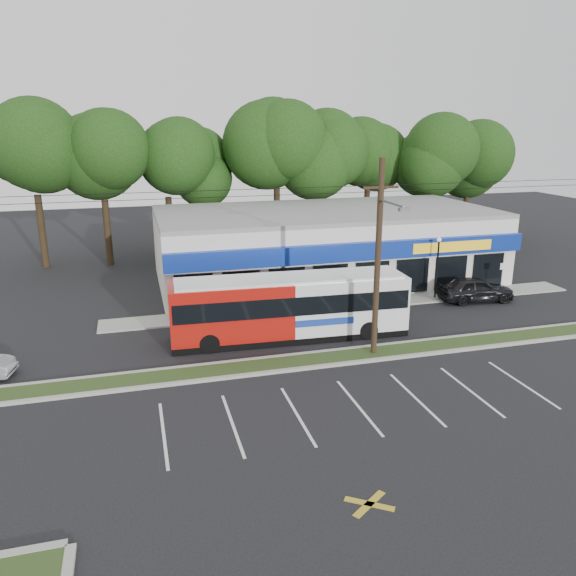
% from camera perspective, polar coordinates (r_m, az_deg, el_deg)
% --- Properties ---
extents(ground, '(120.00, 120.00, 0.00)m').
position_cam_1_polar(ground, '(27.79, 3.79, -8.17)').
color(ground, black).
rests_on(ground, ground).
extents(grass_strip, '(40.00, 1.60, 0.12)m').
position_cam_1_polar(grass_strip, '(28.62, 3.13, -7.26)').
color(grass_strip, '#2B3C18').
rests_on(grass_strip, ground).
extents(curb_south, '(40.00, 0.25, 0.14)m').
position_cam_1_polar(curb_south, '(27.89, 3.69, -7.92)').
color(curb_south, '#9E9E93').
rests_on(curb_south, ground).
extents(curb_north, '(40.00, 0.25, 0.14)m').
position_cam_1_polar(curb_north, '(29.36, 2.60, -6.61)').
color(curb_north, '#9E9E93').
rests_on(curb_north, ground).
extents(sidewalk, '(32.00, 2.20, 0.10)m').
position_cam_1_polar(sidewalk, '(37.29, 6.50, -1.64)').
color(sidewalk, '#9E9E93').
rests_on(sidewalk, ground).
extents(strip_mall, '(25.00, 12.55, 5.30)m').
position_cam_1_polar(strip_mall, '(43.04, 3.81, 4.46)').
color(strip_mall, beige).
rests_on(strip_mall, ground).
extents(utility_pole, '(50.00, 2.77, 10.00)m').
position_cam_1_polar(utility_pole, '(27.88, 8.88, 3.52)').
color(utility_pole, black).
rests_on(utility_pole, ground).
extents(lamp_post, '(0.30, 0.30, 4.25)m').
position_cam_1_polar(lamp_post, '(39.01, 14.95, 2.71)').
color(lamp_post, black).
rests_on(lamp_post, ground).
extents(sign_post, '(0.45, 0.10, 2.23)m').
position_cam_1_polar(sign_post, '(41.82, 20.93, 1.50)').
color(sign_post, '#59595E').
rests_on(sign_post, ground).
extents(tree_line, '(46.76, 6.76, 11.83)m').
position_cam_1_polar(tree_line, '(51.44, -1.48, 12.93)').
color(tree_line, black).
rests_on(tree_line, ground).
extents(metrobus, '(13.23, 3.37, 3.52)m').
position_cam_1_polar(metrobus, '(30.95, 0.19, -1.80)').
color(metrobus, '#AB130D').
rests_on(metrobus, ground).
extents(car_dark, '(5.16, 2.48, 1.70)m').
position_cam_1_polar(car_dark, '(39.67, 18.53, -0.10)').
color(car_dark, black).
rests_on(car_dark, ground).
extents(pedestrian_a, '(0.70, 0.48, 1.86)m').
position_cam_1_polar(pedestrian_a, '(35.59, 2.36, -0.95)').
color(pedestrian_a, silver).
rests_on(pedestrian_a, ground).
extents(pedestrian_b, '(0.82, 0.67, 1.54)m').
position_cam_1_polar(pedestrian_b, '(37.00, 8.22, -0.69)').
color(pedestrian_b, '#B7AEA5').
rests_on(pedestrian_b, ground).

